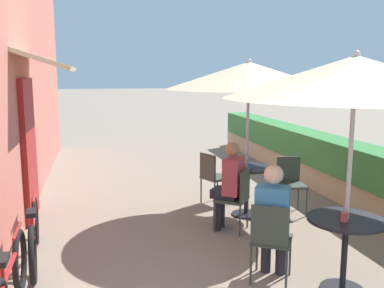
% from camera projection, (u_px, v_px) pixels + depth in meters
% --- Properties ---
extents(cafe_facade_wall, '(0.98, 11.55, 4.20)m').
position_uv_depth(cafe_facade_wall, '(19.00, 79.00, 6.56)').
color(cafe_facade_wall, '#C66B5B').
rests_on(cafe_facade_wall, ground_plane).
extents(planter_hedge, '(0.60, 10.55, 1.01)m').
position_uv_depth(planter_hedge, '(324.00, 161.00, 8.02)').
color(planter_hedge, tan).
rests_on(planter_hedge, ground_plane).
extents(patio_table_near, '(0.76, 0.76, 0.76)m').
position_uv_depth(patio_table_near, '(345.00, 239.00, 4.23)').
color(patio_table_near, black).
rests_on(patio_table_near, ground_plane).
extents(patio_umbrella_near, '(2.47, 2.47, 2.38)m').
position_uv_depth(patio_umbrella_near, '(355.00, 77.00, 3.97)').
color(patio_umbrella_near, '#B7B7BC').
rests_on(patio_umbrella_near, ground_plane).
extents(cafe_chair_near_left, '(0.55, 0.55, 0.87)m').
position_uv_depth(cafe_chair_near_left, '(271.00, 236.00, 4.39)').
color(cafe_chair_near_left, '#384238').
rests_on(cafe_chair_near_left, ground_plane).
extents(seated_patron_near_left, '(0.48, 0.51, 1.25)m').
position_uv_depth(seated_patron_near_left, '(273.00, 217.00, 4.46)').
color(seated_patron_near_left, '#23232D').
rests_on(seated_patron_near_left, ground_plane).
extents(coffee_cup_near, '(0.07, 0.07, 0.09)m').
position_uv_depth(coffee_cup_near, '(344.00, 217.00, 4.11)').
color(coffee_cup_near, '#B73D3D').
rests_on(coffee_cup_near, patio_table_near).
extents(patio_table_mid, '(0.76, 0.76, 0.76)m').
position_uv_depth(patio_table_mid, '(246.00, 181.00, 6.54)').
color(patio_table_mid, black).
rests_on(patio_table_mid, ground_plane).
extents(patio_umbrella_mid, '(2.47, 2.47, 2.38)m').
position_uv_depth(patio_umbrella_mid, '(249.00, 76.00, 6.28)').
color(patio_umbrella_mid, '#B7B7BC').
rests_on(patio_umbrella_mid, ground_plane).
extents(cafe_chair_mid_left, '(0.44, 0.44, 0.87)m').
position_uv_depth(cafe_chair_mid_left, '(290.00, 180.00, 6.70)').
color(cafe_chair_mid_left, '#384238').
rests_on(cafe_chair_mid_left, ground_plane).
extents(cafe_chair_mid_right, '(0.53, 0.53, 0.87)m').
position_uv_depth(cafe_chair_mid_right, '(213.00, 174.00, 7.07)').
color(cafe_chair_mid_right, '#384238').
rests_on(cafe_chair_mid_right, ground_plane).
extents(cafe_chair_mid_back, '(0.56, 0.56, 0.87)m').
position_uv_depth(cafe_chair_mid_back, '(237.00, 195.00, 5.86)').
color(cafe_chair_mid_back, '#384238').
rests_on(cafe_chair_mid_back, ground_plane).
extents(seated_patron_mid_back, '(0.51, 0.49, 1.25)m').
position_uv_depth(seated_patron_mid_back, '(229.00, 182.00, 5.88)').
color(seated_patron_mid_back, '#23232D').
rests_on(seated_patron_mid_back, ground_plane).
extents(coffee_cup_mid, '(0.07, 0.07, 0.09)m').
position_uv_depth(coffee_cup_mid, '(250.00, 166.00, 6.34)').
color(coffee_cup_mid, teal).
rests_on(coffee_cup_mid, patio_table_mid).
extents(bicycle_leaning, '(0.10, 1.70, 0.71)m').
position_uv_depth(bicycle_leaning, '(11.00, 285.00, 3.76)').
color(bicycle_leaning, black).
rests_on(bicycle_leaning, ground_plane).
extents(bicycle_second, '(0.22, 1.70, 0.71)m').
position_uv_depth(bicycle_second, '(34.00, 235.00, 4.93)').
color(bicycle_second, black).
rests_on(bicycle_second, ground_plane).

